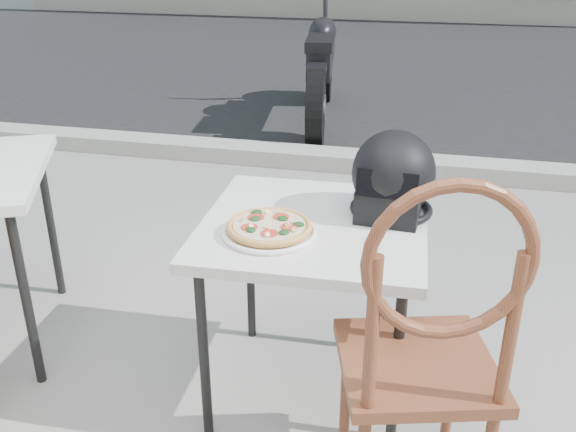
% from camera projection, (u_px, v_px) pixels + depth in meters
% --- Properties ---
extents(street_asphalt, '(30.00, 8.00, 0.00)m').
position_uv_depth(street_asphalt, '(411.00, 64.00, 8.19)').
color(street_asphalt, black).
rests_on(street_asphalt, ground).
extents(curb, '(30.00, 0.25, 0.12)m').
position_uv_depth(curb, '(380.00, 163.00, 4.62)').
color(curb, '#A1A097').
rests_on(curb, ground).
extents(cafe_table_main, '(0.78, 0.78, 0.71)m').
position_uv_depth(cafe_table_main, '(314.00, 239.00, 2.19)').
color(cafe_table_main, silver).
rests_on(cafe_table_main, ground).
extents(plate, '(0.38, 0.38, 0.02)m').
position_uv_depth(plate, '(269.00, 232.00, 2.07)').
color(plate, white).
rests_on(plate, cafe_table_main).
extents(pizza, '(0.34, 0.34, 0.03)m').
position_uv_depth(pizza, '(269.00, 226.00, 2.06)').
color(pizza, '#DE9E51').
rests_on(pizza, plate).
extents(helmet, '(0.31, 0.32, 0.29)m').
position_uv_depth(helmet, '(393.00, 178.00, 2.17)').
color(helmet, black).
rests_on(helmet, cafe_table_main).
extents(cafe_chair_main, '(0.53, 0.53, 1.13)m').
position_uv_depth(cafe_chair_main, '(428.00, 340.00, 1.70)').
color(cafe_chair_main, brown).
rests_on(cafe_chair_main, ground).
extents(motorcycle, '(0.56, 2.14, 1.06)m').
position_uv_depth(motorcycle, '(321.00, 69.00, 5.65)').
color(motorcycle, black).
rests_on(motorcycle, street_asphalt).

